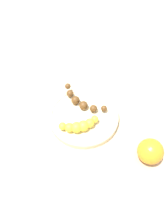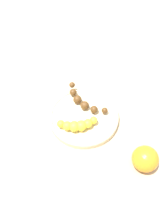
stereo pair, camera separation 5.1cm
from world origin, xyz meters
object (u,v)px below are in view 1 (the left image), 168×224
banana_yellow (80,126)px  orange_fruit (150,151)px  banana_overripe (81,101)px  fruit_bowl (84,116)px

banana_yellow → orange_fruit: bearing=52.2°
banana_overripe → orange_fruit: 0.28m
banana_yellow → orange_fruit: size_ratio=1.71×
banana_overripe → orange_fruit: size_ratio=2.02×
orange_fruit → fruit_bowl: bearing=-50.7°
banana_overripe → fruit_bowl: bearing=50.7°
fruit_bowl → banana_yellow: banana_yellow is taller
fruit_bowl → orange_fruit: size_ratio=3.09×
fruit_bowl → banana_overripe: banana_overripe is taller
fruit_bowl → banana_overripe: 0.05m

